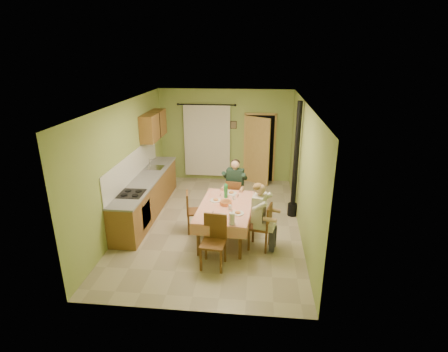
# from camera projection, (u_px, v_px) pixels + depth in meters

# --- Properties ---
(floor) EXTENTS (4.00, 6.00, 0.01)m
(floor) POSITION_uv_depth(u_px,v_px,m) (213.00, 223.00, 8.29)
(floor) COLOR tan
(floor) RESTS_ON ground
(room_shell) EXTENTS (4.04, 6.04, 2.82)m
(room_shell) POSITION_uv_depth(u_px,v_px,m) (212.00, 149.00, 7.67)
(room_shell) COLOR #93AA57
(room_shell) RESTS_ON ground
(kitchen_run) EXTENTS (0.64, 3.64, 1.56)m
(kitchen_run) POSITION_uv_depth(u_px,v_px,m) (147.00, 195.00, 8.66)
(kitchen_run) COLOR brown
(kitchen_run) RESTS_ON ground
(upper_cabinets) EXTENTS (0.35, 1.40, 0.70)m
(upper_cabinets) POSITION_uv_depth(u_px,v_px,m) (154.00, 125.00, 9.39)
(upper_cabinets) COLOR brown
(upper_cabinets) RESTS_ON room_shell
(curtain) EXTENTS (1.70, 0.07, 2.22)m
(curtain) POSITION_uv_depth(u_px,v_px,m) (207.00, 141.00, 10.63)
(curtain) COLOR black
(curtain) RESTS_ON ground
(doorway) EXTENTS (0.96, 0.49, 2.15)m
(doorway) POSITION_uv_depth(u_px,v_px,m) (258.00, 149.00, 10.52)
(doorway) COLOR black
(doorway) RESTS_ON ground
(dining_table) EXTENTS (1.21, 1.90, 0.76)m
(dining_table) POSITION_uv_depth(u_px,v_px,m) (225.00, 222.00, 7.51)
(dining_table) COLOR #E09279
(dining_table) RESTS_ON ground
(tableware) EXTENTS (0.77, 1.66, 0.33)m
(tableware) POSITION_uv_depth(u_px,v_px,m) (226.00, 205.00, 7.27)
(tableware) COLOR white
(tableware) RESTS_ON dining_table
(chair_far) EXTENTS (0.42, 0.42, 0.93)m
(chair_far) POSITION_uv_depth(u_px,v_px,m) (234.00, 204.00, 8.59)
(chair_far) COLOR brown
(chair_far) RESTS_ON ground
(chair_near) EXTENTS (0.48, 0.48, 1.00)m
(chair_near) POSITION_uv_depth(u_px,v_px,m) (213.00, 252.00, 6.54)
(chair_near) COLOR brown
(chair_near) RESTS_ON ground
(chair_right) EXTENTS (0.49, 0.49, 0.97)m
(chair_right) POSITION_uv_depth(u_px,v_px,m) (260.00, 235.00, 7.14)
(chair_right) COLOR brown
(chair_right) RESTS_ON ground
(chair_left) EXTENTS (0.46, 0.46, 0.94)m
(chair_left) POSITION_uv_depth(u_px,v_px,m) (195.00, 219.00, 7.81)
(chair_left) COLOR brown
(chair_left) RESTS_ON ground
(man_far) EXTENTS (0.62, 0.51, 1.39)m
(man_far) POSITION_uv_depth(u_px,v_px,m) (235.00, 181.00, 8.40)
(man_far) COLOR #192D23
(man_far) RESTS_ON chair_far
(man_right) EXTENTS (0.54, 0.63, 1.39)m
(man_right) POSITION_uv_depth(u_px,v_px,m) (261.00, 209.00, 6.95)
(man_right) COLOR silver
(man_right) RESTS_ON chair_right
(stove_flue) EXTENTS (0.24, 0.24, 2.80)m
(stove_flue) POSITION_uv_depth(u_px,v_px,m) (295.00, 176.00, 8.32)
(stove_flue) COLOR black
(stove_flue) RESTS_ON ground
(picture_back) EXTENTS (0.19, 0.03, 0.23)m
(picture_back) POSITION_uv_depth(u_px,v_px,m) (234.00, 125.00, 10.45)
(picture_back) COLOR black
(picture_back) RESTS_ON room_shell
(picture_right) EXTENTS (0.03, 0.31, 0.21)m
(picture_right) POSITION_uv_depth(u_px,v_px,m) (298.00, 137.00, 8.60)
(picture_right) COLOR brown
(picture_right) RESTS_ON room_shell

